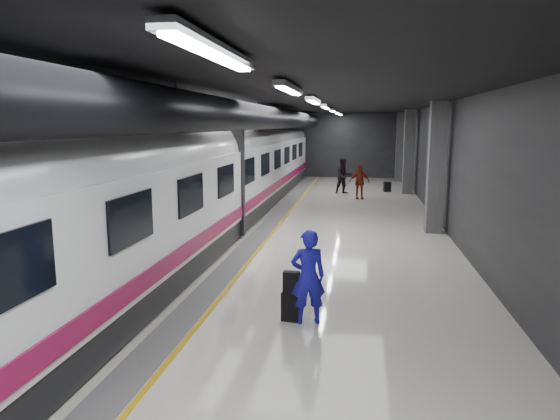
{
  "coord_description": "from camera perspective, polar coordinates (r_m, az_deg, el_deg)",
  "views": [
    {
      "loc": [
        1.97,
        -15.69,
        3.71
      ],
      "look_at": [
        -0.15,
        -2.45,
        1.41
      ],
      "focal_mm": 32.0,
      "sensor_mm": 36.0,
      "label": 1
    }
  ],
  "objects": [
    {
      "name": "ground",
      "position": [
        16.25,
        1.9,
        -3.47
      ],
      "size": [
        40.0,
        40.0,
        0.0
      ],
      "primitive_type": "plane",
      "color": "beige",
      "rests_on": "ground"
    },
    {
      "name": "platform_hall",
      "position": [
        16.8,
        1.41,
        9.15
      ],
      "size": [
        10.02,
        40.02,
        4.51
      ],
      "color": "black",
      "rests_on": "ground"
    },
    {
      "name": "traveler_main",
      "position": [
        9.43,
        3.23,
        -7.61
      ],
      "size": [
        0.75,
        0.6,
        1.8
      ],
      "primitive_type": "imported",
      "rotation": [
        0.0,
        0.0,
        3.42
      ],
      "color": "#231BD0",
      "rests_on": "ground"
    },
    {
      "name": "traveler_far_a",
      "position": [
        27.27,
        7.29,
        3.89
      ],
      "size": [
        1.16,
        1.05,
        1.94
      ],
      "primitive_type": "imported",
      "rotation": [
        0.0,
        0.0,
        0.42
      ],
      "color": "black",
      "rests_on": "ground"
    },
    {
      "name": "suitcase_far",
      "position": [
        28.51,
        12.16,
        2.61
      ],
      "size": [
        0.43,
        0.35,
        0.55
      ],
      "primitive_type": "cube",
      "rotation": [
        0.0,
        0.0,
        0.32
      ],
      "color": "black",
      "rests_on": "ground"
    },
    {
      "name": "suitcase_main",
      "position": [
        9.71,
        1.27,
        -10.94
      ],
      "size": [
        0.37,
        0.26,
        0.57
      ],
      "primitive_type": "cube",
      "rotation": [
        0.0,
        0.0,
        -0.13
      ],
      "color": "black",
      "rests_on": "ground"
    },
    {
      "name": "train",
      "position": [
        16.62,
        -9.26,
        3.95
      ],
      "size": [
        3.05,
        38.0,
        4.05
      ],
      "color": "black",
      "rests_on": "ground"
    },
    {
      "name": "traveler_far_b",
      "position": [
        25.4,
        9.07,
        3.2
      ],
      "size": [
        1.08,
        0.59,
        1.74
      ],
      "primitive_type": "imported",
      "rotation": [
        0.0,
        0.0,
        0.17
      ],
      "color": "maroon",
      "rests_on": "ground"
    },
    {
      "name": "shoulder_bag",
      "position": [
        9.52,
        1.3,
        -8.24
      ],
      "size": [
        0.32,
        0.18,
        0.41
      ],
      "primitive_type": "cube",
      "rotation": [
        0.0,
        0.0,
        -0.06
      ],
      "color": "black",
      "rests_on": "suitcase_main"
    }
  ]
}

